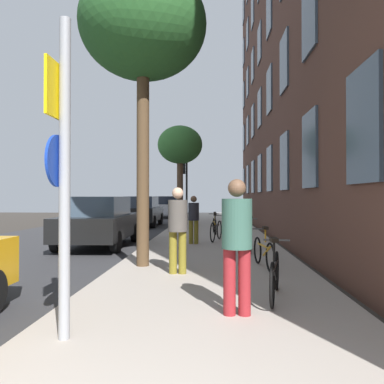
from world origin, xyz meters
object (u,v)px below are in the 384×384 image
object	(u,v)px
sign_post	(63,162)
bicycle_5	(229,221)
tree_near	(143,27)
car_1	(100,221)
traffic_light	(185,179)
car_2	(142,211)
bicycle_1	(264,252)
tree_far	(180,146)
pedestrian_2	(194,216)
bicycle_3	(216,230)
bicycle_2	(250,237)
bicycle_0	(275,274)
pedestrian_0	(237,237)
pedestrian_1	(178,224)
car_3	(168,207)
bicycle_4	(215,225)

from	to	relation	value
sign_post	bicycle_5	size ratio (longest dim) A/B	2.21
tree_near	car_1	world-z (taller)	tree_near
traffic_light	car_2	world-z (taller)	traffic_light
bicycle_5	car_2	distance (m)	5.31
bicycle_1	bicycle_5	bearing A→B (deg)	91.95
tree_far	pedestrian_2	world-z (taller)	tree_far
tree_far	bicycle_1	distance (m)	13.49
tree_far	bicycle_3	world-z (taller)	tree_far
bicycle_2	bicycle_0	bearing A→B (deg)	-91.39
pedestrian_0	car_2	world-z (taller)	pedestrian_0
pedestrian_1	car_1	size ratio (longest dim) A/B	0.40
tree_near	car_3	size ratio (longest dim) A/B	1.64
bicycle_3	pedestrian_2	bearing A→B (deg)	-130.16
tree_far	tree_near	bearing A→B (deg)	-88.73
bicycle_3	car_1	distance (m)	3.89
traffic_light	car_1	size ratio (longest dim) A/B	0.87
sign_post	pedestrian_2	world-z (taller)	sign_post
bicycle_0	pedestrian_2	bearing A→B (deg)	103.61
traffic_light	bicycle_0	xyz separation A→B (m)	(2.61, -17.04, -2.19)
pedestrian_0	car_1	size ratio (longest dim) A/B	0.41
tree_far	bicycle_0	bearing A→B (deg)	-79.66
bicycle_2	pedestrian_0	xyz separation A→B (m)	(-0.73, -5.61, 0.62)
bicycle_5	pedestrian_0	distance (m)	12.83
bicycle_4	bicycle_5	world-z (taller)	bicycle_5
bicycle_2	bicycle_3	size ratio (longest dim) A/B	1.03
pedestrian_1	car_3	xyz separation A→B (m)	(-2.75, 21.24, -0.25)
pedestrian_0	car_1	distance (m)	8.13
bicycle_0	car_3	world-z (taller)	car_3
pedestrian_1	car_2	distance (m)	13.29
traffic_light	pedestrian_2	size ratio (longest dim) A/B	2.43
traffic_light	bicycle_3	size ratio (longest dim) A/B	2.32
tree_near	bicycle_3	bearing A→B (deg)	70.70
sign_post	pedestrian_1	bearing A→B (deg)	75.00
bicycle_0	car_1	size ratio (longest dim) A/B	0.38
pedestrian_1	car_3	world-z (taller)	pedestrian_1
pedestrian_1	tree_far	bearing A→B (deg)	94.83
pedestrian_1	bicycle_1	bearing A→B (deg)	21.20
bicycle_0	bicycle_3	bearing A→B (deg)	96.42
traffic_light	bicycle_4	distance (m)	7.96
bicycle_3	bicycle_5	size ratio (longest dim) A/B	1.03
tree_near	car_3	xyz separation A→B (m)	(-1.90, 20.45, -4.53)
pedestrian_1	car_2	size ratio (longest dim) A/B	0.42
bicycle_1	car_3	xyz separation A→B (m)	(-4.52, 20.56, 0.38)
tree_near	car_3	distance (m)	21.04
bicycle_3	pedestrian_2	distance (m)	1.23
bicycle_4	bicycle_2	bearing A→B (deg)	-78.59
sign_post	bicycle_0	world-z (taller)	sign_post
tree_far	bicycle_2	size ratio (longest dim) A/B	3.28
tree_near	pedestrian_0	world-z (taller)	tree_near
pedestrian_0	car_2	xyz separation A→B (m)	(-4.16, 15.43, -0.28)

